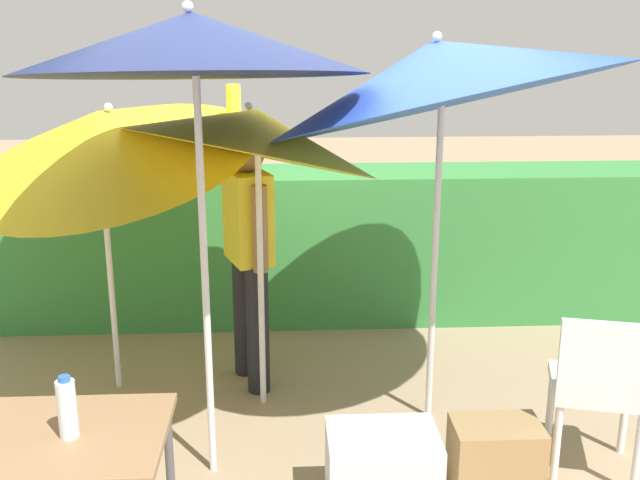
# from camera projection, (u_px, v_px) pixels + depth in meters

# --- Properties ---
(ground_plane) EXTENTS (24.00, 24.00, 0.00)m
(ground_plane) POSITION_uv_depth(u_px,v_px,m) (323.00, 449.00, 4.07)
(ground_plane) COLOR #9E8466
(hedge_row) EXTENTS (8.00, 0.70, 1.16)m
(hedge_row) POSITION_uv_depth(u_px,v_px,m) (309.00, 244.00, 5.84)
(hedge_row) COLOR #38843D
(hedge_row) RESTS_ON ground_plane
(umbrella_rainbow) EXTENTS (1.53, 1.48, 2.05)m
(umbrella_rainbow) POSITION_uv_depth(u_px,v_px,m) (253.00, 132.00, 4.16)
(umbrella_rainbow) COLOR silver
(umbrella_rainbow) RESTS_ON ground_plane
(umbrella_orange) EXTENTS (1.59, 1.60, 2.35)m
(umbrella_orange) POSITION_uv_depth(u_px,v_px,m) (192.00, 45.00, 3.29)
(umbrella_orange) COLOR silver
(umbrella_orange) RESTS_ON ground_plane
(umbrella_yellow) EXTENTS (1.86, 1.78, 2.11)m
(umbrella_yellow) POSITION_uv_depth(u_px,v_px,m) (105.00, 136.00, 4.32)
(umbrella_yellow) COLOR silver
(umbrella_yellow) RESTS_ON ground_plane
(umbrella_navy) EXTENTS (2.00, 1.94, 2.50)m
(umbrella_navy) POSITION_uv_depth(u_px,v_px,m) (439.00, 73.00, 3.84)
(umbrella_navy) COLOR silver
(umbrella_navy) RESTS_ON ground_plane
(person_vendor) EXTENTS (0.33, 0.55, 1.88)m
(person_vendor) POSITION_uv_depth(u_px,v_px,m) (249.00, 243.00, 4.60)
(person_vendor) COLOR black
(person_vendor) RESTS_ON ground_plane
(chair_plastic) EXTENTS (0.54, 0.54, 0.89)m
(chair_plastic) POSITION_uv_depth(u_px,v_px,m) (599.00, 384.00, 3.70)
(chair_plastic) COLOR silver
(chair_plastic) RESTS_ON ground_plane
(cooler_box) EXTENTS (0.51, 0.37, 0.42)m
(cooler_box) POSITION_uv_depth(u_px,v_px,m) (382.00, 474.00, 3.47)
(cooler_box) COLOR silver
(cooler_box) RESTS_ON ground_plane
(crate_cardboard) EXTENTS (0.44, 0.29, 0.34)m
(crate_cardboard) POSITION_uv_depth(u_px,v_px,m) (496.00, 455.00, 3.70)
(crate_cardboard) COLOR #9E7A4C
(crate_cardboard) RESTS_ON ground_plane
(folding_table) EXTENTS (0.80, 0.60, 0.78)m
(folding_table) POSITION_uv_depth(u_px,v_px,m) (59.00, 458.00, 2.76)
(folding_table) COLOR #4C4C51
(folding_table) RESTS_ON ground_plane
(bottle_water) EXTENTS (0.07, 0.07, 0.24)m
(bottle_water) POSITION_uv_depth(u_px,v_px,m) (67.00, 408.00, 2.68)
(bottle_water) COLOR silver
(bottle_water) RESTS_ON folding_table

